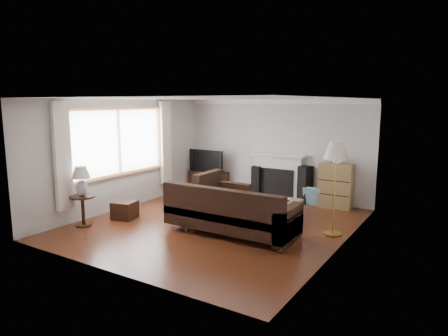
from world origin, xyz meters
The scene contains 17 objects.
room centered at (0.00, 0.00, 1.25)m, with size 5.10×5.60×2.54m.
window centered at (-2.45, -0.20, 1.55)m, with size 0.12×2.74×1.54m, color brown.
curtain_near centered at (-2.40, -1.72, 1.40)m, with size 0.10×0.35×2.10m, color white.
curtain_far centered at (-2.40, 1.32, 1.40)m, with size 0.10×0.35×2.10m, color white.
fireplace centered at (0.15, 2.64, 0.57)m, with size 1.40×0.26×1.15m, color white.
tv_stand centered at (-1.87, 2.48, 0.27)m, with size 1.06×0.48×0.53m, color black.
television centered at (-1.87, 2.48, 0.84)m, with size 1.06×0.14×0.61m, color black.
speaker_left centered at (-0.41, 2.55, 0.40)m, with size 0.22×0.27×0.80m, color black.
speaker_right centered at (0.91, 2.54, 0.46)m, with size 0.25×0.30×0.91m, color black.
bookshelf centered at (1.66, 2.53, 0.52)m, with size 0.75×0.36×1.04m, color olive.
globe_lamp centered at (1.66, 2.53, 1.16)m, with size 0.25×0.25×0.25m, color white.
sectional_sofa centered at (0.57, -0.36, 0.43)m, with size 2.67×1.95×0.86m, color black.
coffee_table centered at (0.81, 1.04, 0.21)m, with size 1.07×0.58×0.42m, color #896141.
footstool centered at (-1.83, -0.71, 0.19)m, with size 0.44×0.44×0.37m, color black.
floor_lamp centered at (2.20, 0.58, 0.87)m, with size 0.45×0.45×1.74m, color #AD883C.
side_table centered at (-2.15, -1.52, 0.31)m, with size 0.49×0.49×0.62m, color black.
table_lamp centered at (-2.15, -1.52, 0.90)m, with size 0.35×0.35×0.57m, color silver.
Camera 1 is at (4.26, -6.50, 2.43)m, focal length 32.00 mm.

